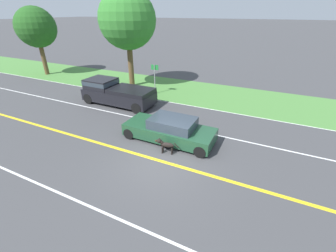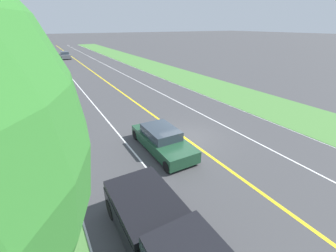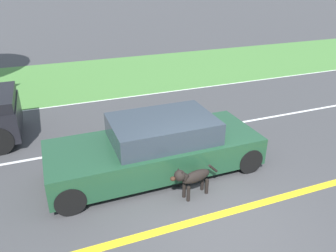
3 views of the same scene
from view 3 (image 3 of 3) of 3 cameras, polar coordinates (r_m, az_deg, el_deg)
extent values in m
plane|color=#424244|center=(6.53, 7.75, -15.38)|extent=(400.00, 400.00, 0.00)
cube|color=yellow|center=(6.53, 7.75, -15.35)|extent=(0.18, 160.00, 0.01)
cube|color=white|center=(12.29, -7.94, 4.96)|extent=(0.14, 160.00, 0.01)
cube|color=white|center=(9.20, -2.63, -2.07)|extent=(0.10, 160.00, 0.01)
cube|color=#4C843D|center=(15.09, -10.75, 8.65)|extent=(6.00, 160.00, 0.03)
cube|color=#1E472D|center=(7.52, -2.30, -4.58)|extent=(1.83, 4.79, 0.64)
cube|color=#2D3842|center=(7.32, -0.96, -0.45)|extent=(1.57, 2.30, 0.50)
cylinder|color=black|center=(8.03, -17.95, -5.35)|extent=(0.22, 0.60, 0.60)
cylinder|color=black|center=(9.01, 8.07, -0.81)|extent=(0.22, 0.60, 0.60)
cylinder|color=black|center=(6.65, -16.70, -12.22)|extent=(0.22, 0.60, 0.60)
cylinder|color=black|center=(7.80, 13.90, -5.77)|extent=(0.22, 0.60, 0.60)
ellipsoid|color=black|center=(6.75, 4.90, -8.73)|extent=(0.34, 0.70, 0.25)
cylinder|color=black|center=(6.85, 2.81, -11.08)|extent=(0.07, 0.07, 0.34)
cylinder|color=black|center=(7.09, 5.98, -9.81)|extent=(0.07, 0.07, 0.34)
cylinder|color=black|center=(6.76, 3.56, -11.71)|extent=(0.07, 0.07, 0.34)
cylinder|color=black|center=(7.00, 6.76, -10.40)|extent=(0.07, 0.07, 0.34)
cylinder|color=black|center=(6.55, 2.90, -8.77)|extent=(0.17, 0.21, 0.18)
sphere|color=black|center=(6.46, 2.04, -8.62)|extent=(0.27, 0.27, 0.23)
ellipsoid|color=#331E14|center=(6.39, 0.85, -9.18)|extent=(0.12, 0.13, 0.09)
cone|color=black|center=(6.46, 1.82, -7.70)|extent=(0.09, 0.09, 0.10)
cone|color=black|center=(6.37, 2.46, -8.21)|extent=(0.09, 0.09, 0.10)
cylinder|color=black|center=(6.97, 7.85, -7.33)|extent=(0.10, 0.26, 0.25)
cylinder|color=black|center=(10.99, -26.85, 1.96)|extent=(0.22, 0.77, 0.77)
camera|label=1|loc=(7.57, 101.14, 11.54)|focal=24.00mm
camera|label=2|loc=(14.13, -61.96, 22.97)|focal=24.00mm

